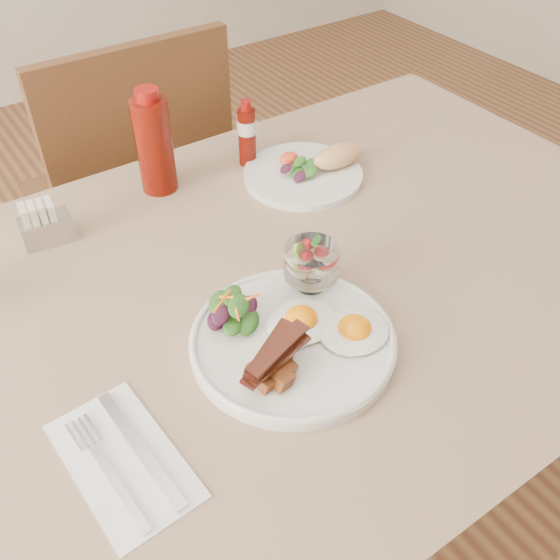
% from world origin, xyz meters
% --- Properties ---
extents(table, '(1.33, 0.88, 0.75)m').
position_xyz_m(table, '(0.00, 0.00, 0.66)').
color(table, brown).
rests_on(table, ground).
extents(chair_far, '(0.42, 0.42, 0.93)m').
position_xyz_m(chair_far, '(0.00, 0.66, 0.52)').
color(chair_far, brown).
rests_on(chair_far, ground).
extents(main_plate, '(0.28, 0.28, 0.02)m').
position_xyz_m(main_plate, '(-0.09, -0.13, 0.76)').
color(main_plate, silver).
rests_on(main_plate, table).
extents(fried_eggs, '(0.17, 0.16, 0.03)m').
position_xyz_m(fried_eggs, '(-0.04, -0.14, 0.78)').
color(fried_eggs, white).
rests_on(fried_eggs, main_plate).
extents(bacon_potato_pile, '(0.11, 0.07, 0.05)m').
position_xyz_m(bacon_potato_pile, '(-0.15, -0.16, 0.79)').
color(bacon_potato_pile, brown).
rests_on(bacon_potato_pile, main_plate).
extents(side_salad, '(0.08, 0.08, 0.05)m').
position_xyz_m(side_salad, '(-0.14, -0.06, 0.79)').
color(side_salad, '#184913').
rests_on(side_salad, main_plate).
extents(fruit_cup, '(0.08, 0.08, 0.08)m').
position_xyz_m(fruit_cup, '(-0.01, -0.05, 0.81)').
color(fruit_cup, white).
rests_on(fruit_cup, main_plate).
extents(second_plate, '(0.24, 0.22, 0.06)m').
position_xyz_m(second_plate, '(0.19, 0.21, 0.77)').
color(second_plate, silver).
rests_on(second_plate, table).
extents(ketchup_bottle, '(0.07, 0.07, 0.19)m').
position_xyz_m(ketchup_bottle, '(-0.06, 0.33, 0.84)').
color(ketchup_bottle, '#520B04').
rests_on(ketchup_bottle, table).
extents(hot_sauce_bottle, '(0.05, 0.05, 0.13)m').
position_xyz_m(hot_sauce_bottle, '(0.11, 0.31, 0.81)').
color(hot_sauce_bottle, '#520B04').
rests_on(hot_sauce_bottle, table).
extents(sugar_caddy, '(0.09, 0.05, 0.07)m').
position_xyz_m(sugar_caddy, '(-0.29, 0.29, 0.78)').
color(sugar_caddy, '#B5B5BA').
rests_on(sugar_caddy, table).
extents(napkin_cutlery, '(0.12, 0.21, 0.01)m').
position_xyz_m(napkin_cutlery, '(-0.35, -0.16, 0.75)').
color(napkin_cutlery, white).
rests_on(napkin_cutlery, table).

